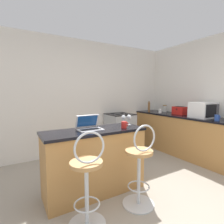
# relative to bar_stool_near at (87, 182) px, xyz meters

# --- Properties ---
(ground_plane) EXTENTS (20.00, 20.00, 0.00)m
(ground_plane) POSITION_rel_bar_stool_near_xyz_m (0.73, -0.28, -0.49)
(ground_plane) COLOR gray
(wall_back) EXTENTS (12.00, 0.06, 2.60)m
(wall_back) POSITION_rel_bar_stool_near_xyz_m (0.73, 2.28, 0.81)
(wall_back) COLOR silver
(wall_back) RESTS_ON ground_plane
(breakfast_bar) EXTENTS (1.40, 0.53, 0.90)m
(breakfast_bar) POSITION_rel_bar_stool_near_xyz_m (0.35, 0.56, -0.04)
(breakfast_bar) COLOR #B27C42
(breakfast_bar) RESTS_ON ground_plane
(counter_right) EXTENTS (0.68, 3.06, 0.90)m
(counter_right) POSITION_rel_bar_stool_near_xyz_m (2.76, 0.74, -0.04)
(counter_right) COLOR #B27C42
(counter_right) RESTS_ON ground_plane
(bar_stool_near) EXTENTS (0.40, 0.40, 1.04)m
(bar_stool_near) POSITION_rel_bar_stool_near_xyz_m (0.00, 0.00, 0.00)
(bar_stool_near) COLOR silver
(bar_stool_near) RESTS_ON ground_plane
(bar_stool_far) EXTENTS (0.40, 0.40, 1.04)m
(bar_stool_far) POSITION_rel_bar_stool_near_xyz_m (0.69, 0.00, 0.00)
(bar_stool_far) COLOR silver
(bar_stool_far) RESTS_ON ground_plane
(laptop) EXTENTS (0.33, 0.25, 0.20)m
(laptop) POSITION_rel_bar_stool_near_xyz_m (0.29, 0.61, 0.46)
(laptop) COLOR silver
(laptop) RESTS_ON breakfast_bar
(microwave) EXTENTS (0.49, 0.38, 0.31)m
(microwave) POSITION_rel_bar_stool_near_xyz_m (2.77, 0.51, 0.57)
(microwave) COLOR white
(microwave) RESTS_ON counter_right
(toaster) EXTENTS (0.24, 0.30, 0.19)m
(toaster) POSITION_rel_bar_stool_near_xyz_m (2.79, 1.10, 0.50)
(toaster) COLOR red
(toaster) RESTS_ON counter_right
(stove_range) EXTENTS (0.59, 0.61, 0.91)m
(stove_range) POSITION_rel_bar_stool_near_xyz_m (1.66, 1.93, -0.04)
(stove_range) COLOR #9EA3A8
(stove_range) RESTS_ON ground_plane
(storage_jar) EXTENTS (0.11, 0.11, 0.18)m
(storage_jar) POSITION_rel_bar_stool_near_xyz_m (2.92, 1.68, 0.50)
(storage_jar) COLOR silver
(storage_jar) RESTS_ON counter_right
(mug_red) EXTENTS (0.10, 0.08, 0.10)m
(mug_red) POSITION_rel_bar_stool_near_xyz_m (0.75, 0.43, 0.46)
(mug_red) COLOR red
(mug_red) RESTS_ON breakfast_bar
(mug_blue) EXTENTS (0.10, 0.09, 0.10)m
(mug_blue) POSITION_rel_bar_stool_near_xyz_m (2.62, 0.15, 0.46)
(mug_blue) COLOR #2D51AD
(mug_blue) RESTS_ON counter_right
(mug_white) EXTENTS (0.10, 0.08, 0.10)m
(mug_white) POSITION_rel_bar_stool_near_xyz_m (2.60, 1.52, 0.46)
(mug_white) COLOR white
(mug_white) RESTS_ON counter_right
(wine_glass_short) EXTENTS (0.07, 0.07, 0.16)m
(wine_glass_short) POSITION_rel_bar_stool_near_xyz_m (0.96, 0.60, 0.53)
(wine_glass_short) COLOR silver
(wine_glass_short) RESTS_ON breakfast_bar
(wine_glass_tall) EXTENTS (0.07, 0.07, 0.14)m
(wine_glass_tall) POSITION_rel_bar_stool_near_xyz_m (0.96, 0.75, 0.51)
(wine_glass_tall) COLOR silver
(wine_glass_tall) RESTS_ON breakfast_bar
(pepper_mill) EXTENTS (0.06, 0.06, 0.29)m
(pepper_mill) POSITION_rel_bar_stool_near_xyz_m (2.53, 1.86, 0.55)
(pepper_mill) COLOR brown
(pepper_mill) RESTS_ON counter_right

